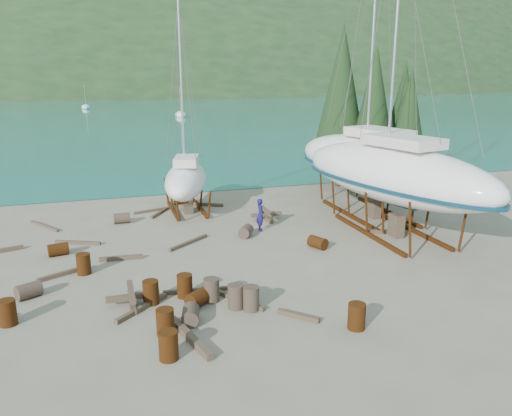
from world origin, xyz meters
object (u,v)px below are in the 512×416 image
object	(u,v)px
large_sailboat_far	(371,161)
small_sailboat_shore	(186,179)
large_sailboat_near	(393,173)
worker	(260,215)

from	to	relation	value
large_sailboat_far	small_sailboat_shore	bearing A→B (deg)	146.66
large_sailboat_near	large_sailboat_far	size ratio (longest dim) A/B	1.01
large_sailboat_far	small_sailboat_shore	xyz separation A→B (m)	(-10.13, 4.06, -1.23)
small_sailboat_shore	worker	distance (m)	6.00
small_sailboat_shore	large_sailboat_near	bearing A→B (deg)	-23.65
large_sailboat_near	small_sailboat_shore	xyz separation A→B (m)	(-9.38, 7.51, -1.23)
large_sailboat_far	small_sailboat_shore	world-z (taller)	large_sailboat_far
large_sailboat_near	large_sailboat_far	world-z (taller)	large_sailboat_near
large_sailboat_far	worker	world-z (taller)	large_sailboat_far
large_sailboat_near	small_sailboat_shore	size ratio (longest dim) A/B	1.66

